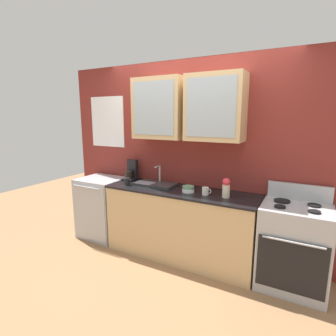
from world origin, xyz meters
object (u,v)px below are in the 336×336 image
(sink_faucet, at_px, (155,184))
(bowl_stack, at_px, (188,189))
(cup_near_sink, at_px, (128,181))
(dishwasher, at_px, (102,207))
(stove_range, at_px, (293,247))
(coffee_maker, at_px, (131,172))
(cup_near_bowls, at_px, (205,191))
(vase, at_px, (226,188))

(sink_faucet, xyz_separation_m, bowl_stack, (0.52, -0.09, 0.02))
(sink_faucet, bearing_deg, cup_near_sink, -151.57)
(cup_near_sink, distance_m, dishwasher, 0.77)
(bowl_stack, distance_m, dishwasher, 1.51)
(stove_range, distance_m, dishwasher, 2.62)
(cup_near_sink, xyz_separation_m, coffee_maker, (-0.14, 0.27, 0.06))
(sink_faucet, distance_m, dishwasher, 1.02)
(bowl_stack, relative_size, cup_near_bowls, 1.35)
(stove_range, relative_size, cup_near_bowls, 9.60)
(cup_near_bowls, bearing_deg, dishwasher, 178.41)
(stove_range, distance_m, coffee_maker, 2.25)
(cup_near_sink, bearing_deg, vase, 3.58)
(dishwasher, bearing_deg, cup_near_sink, -11.13)
(sink_faucet, relative_size, coffee_maker, 1.88)
(vase, relative_size, dishwasher, 0.25)
(coffee_maker, bearing_deg, vase, -7.24)
(dishwasher, bearing_deg, bowl_stack, -1.19)
(coffee_maker, bearing_deg, sink_faucet, -10.80)
(sink_faucet, bearing_deg, cup_near_bowls, -8.37)
(dishwasher, bearing_deg, stove_range, 0.10)
(dishwasher, bearing_deg, coffee_maker, 19.14)
(cup_near_bowls, xyz_separation_m, coffee_maker, (-1.21, 0.20, 0.06))
(stove_range, bearing_deg, cup_near_bowls, -177.02)
(stove_range, relative_size, coffee_maker, 3.70)
(bowl_stack, distance_m, cup_near_sink, 0.85)
(cup_near_bowls, relative_size, coffee_maker, 0.39)
(cup_near_sink, bearing_deg, dishwasher, 168.87)
(vase, xyz_separation_m, coffee_maker, (-1.45, 0.18, -0.01))
(stove_range, bearing_deg, vase, -177.18)
(stove_range, distance_m, bowl_stack, 1.29)
(bowl_stack, height_order, coffee_maker, coffee_maker)
(cup_near_bowls, height_order, dishwasher, cup_near_bowls)
(cup_near_sink, distance_m, cup_near_bowls, 1.08)
(vase, height_order, cup_near_sink, vase)
(sink_faucet, xyz_separation_m, vase, (0.99, -0.10, 0.10))
(vase, xyz_separation_m, cup_near_bowls, (-0.24, -0.01, -0.07))
(stove_range, xyz_separation_m, sink_faucet, (-1.71, 0.06, 0.46))
(sink_faucet, distance_m, cup_near_sink, 0.37)
(stove_range, xyz_separation_m, cup_near_sink, (-2.04, -0.12, 0.49))
(stove_range, xyz_separation_m, vase, (-0.73, -0.04, 0.55))
(stove_range, height_order, sink_faucet, sink_faucet)
(cup_near_bowls, xyz_separation_m, dishwasher, (-1.65, 0.05, -0.49))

